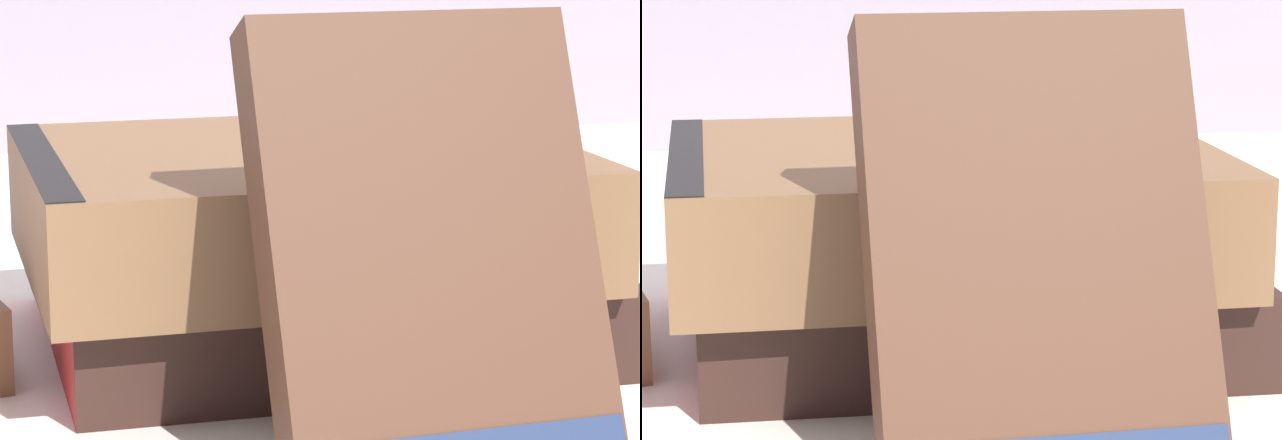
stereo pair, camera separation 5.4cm
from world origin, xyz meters
TOP-DOWN VIEW (x-y plane):
  - ground_plane at (0.00, 0.00)m, footprint 3.00×3.00m
  - book_flat_bottom at (0.05, 0.04)m, footprint 0.20×0.17m
  - book_flat_top at (0.04, 0.03)m, footprint 0.20×0.16m
  - book_leaning_front at (0.05, -0.09)m, footprint 0.10×0.07m
  - pocket_watch at (0.10, -0.01)m, footprint 0.06×0.06m

SIDE VIEW (x-z plane):
  - ground_plane at x=0.00m, z-range 0.00..0.00m
  - book_flat_bottom at x=0.05m, z-range 0.00..0.03m
  - book_flat_top at x=0.04m, z-range 0.03..0.08m
  - book_leaning_front at x=0.05m, z-range 0.00..0.13m
  - pocket_watch at x=0.10m, z-range 0.08..0.08m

